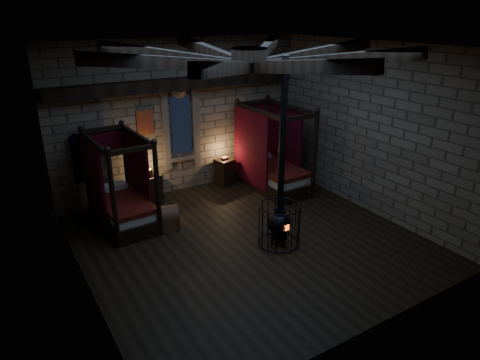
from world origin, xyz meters
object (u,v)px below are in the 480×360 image
trunk_right (294,189)px  bed_left (122,202)px  bed_right (272,169)px  trunk_left (161,219)px  stove (279,220)px

trunk_right → bed_left: bearing=-172.4°
bed_right → trunk_right: size_ratio=2.81×
trunk_left → stove: bearing=-34.2°
stove → bed_left: bearing=131.1°
bed_left → bed_right: 4.36m
trunk_left → trunk_right: trunk_left is taller
trunk_left → stove: (1.95, -2.01, 0.33)m
bed_right → stove: size_ratio=0.59×
trunk_left → stove: size_ratio=0.21×
trunk_right → stove: (-1.89, -1.86, 0.35)m
bed_right → stove: stove is taller
bed_left → stove: stove is taller
bed_right → stove: (-1.74, -2.74, -0.00)m
bed_left → stove: (2.63, -2.81, 0.05)m
stove → trunk_right: bearing=42.7°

